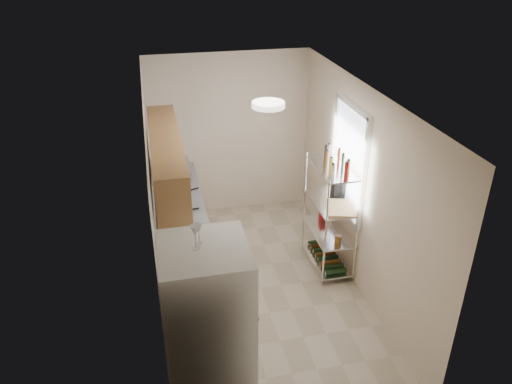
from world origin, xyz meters
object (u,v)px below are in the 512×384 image
refrigerator (208,333)px  frying_pan_large (177,212)px  rice_cooker (180,227)px  espresso_machine (338,186)px  cutting_board (341,208)px

refrigerator → frying_pan_large: 2.27m
rice_cooker → espresso_machine: bearing=9.2°
refrigerator → rice_cooker: (-0.10, 1.76, 0.08)m
rice_cooker → cutting_board: 2.03m
rice_cooker → frying_pan_large: 0.51m
rice_cooker → espresso_machine: size_ratio=0.96×
frying_pan_large → espresso_machine: 2.13m
rice_cooker → frying_pan_large: bearing=89.4°
frying_pan_large → espresso_machine: bearing=-11.9°
frying_pan_large → espresso_machine: (2.12, -0.16, 0.22)m
frying_pan_large → refrigerator: bearing=-95.2°
rice_cooker → espresso_machine: espresso_machine is taller
refrigerator → frying_pan_large: bearing=92.5°
espresso_machine → cutting_board: bearing=-98.0°
refrigerator → rice_cooker: 1.77m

